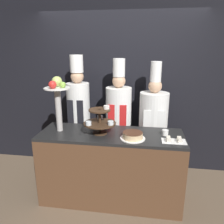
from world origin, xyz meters
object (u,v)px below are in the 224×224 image
object	(u,v)px
chef_left	(79,111)
cake_square_tray	(174,140)
chef_center_right	(153,121)
cake_round	(133,136)
tiered_stand	(100,121)
chef_center_left	(119,116)
cup_white	(165,132)
fruit_pedestal	(57,94)

from	to	relation	value
chef_left	cake_square_tray	bearing A→B (deg)	-28.30
chef_left	chef_center_right	xyz separation A→B (m)	(1.13, -0.00, -0.11)
cake_round	chef_center_right	xyz separation A→B (m)	(0.26, 0.70, -0.05)
tiered_stand	chef_center_left	world-z (taller)	chef_center_left
cup_white	chef_center_right	size ratio (longest dim) A/B	0.04
cup_white	chef_center_right	world-z (taller)	chef_center_right
chef_left	chef_center_left	size ratio (longest dim) A/B	1.03
tiered_stand	chef_center_left	bearing A→B (deg)	74.97
cake_round	chef_center_right	size ratio (longest dim) A/B	0.16
tiered_stand	chef_left	world-z (taller)	chef_left
cup_white	chef_center_right	distance (m)	0.55
cake_round	chef_center_right	world-z (taller)	chef_center_right
fruit_pedestal	cake_square_tray	distance (m)	1.50
cake_square_tray	chef_center_left	size ratio (longest dim) A/B	0.15
cake_square_tray	chef_left	bearing A→B (deg)	151.70
fruit_pedestal	chef_center_right	size ratio (longest dim) A/B	0.38
chef_center_right	cake_square_tray	bearing A→B (deg)	-73.85
cake_square_tray	chef_center_left	xyz separation A→B (m)	(-0.72, 0.72, 0.03)
chef_left	cake_round	bearing A→B (deg)	-39.16
cup_white	cake_square_tray	world-z (taller)	cup_white
tiered_stand	cup_white	size ratio (longest dim) A/B	5.26
chef_center_right	cup_white	bearing A→B (deg)	-76.87
chef_left	cup_white	bearing A→B (deg)	-23.13
fruit_pedestal	chef_left	distance (m)	0.68
tiered_stand	cake_round	world-z (taller)	tiered_stand
chef_center_left	chef_center_right	world-z (taller)	chef_center_left
chef_center_left	chef_center_right	size ratio (longest dim) A/B	1.02
chef_left	chef_center_left	distance (m)	0.62
fruit_pedestal	chef_center_right	distance (m)	1.42
tiered_stand	cake_round	distance (m)	0.44
chef_left	chef_center_right	size ratio (longest dim) A/B	1.05
cake_square_tray	tiered_stand	bearing A→B (deg)	172.14
fruit_pedestal	cake_square_tray	xyz separation A→B (m)	(1.42, -0.15, -0.45)
fruit_pedestal	cake_square_tray	size ratio (longest dim) A/B	2.53
tiered_stand	cake_round	xyz separation A→B (m)	(0.41, -0.11, -0.13)
cake_round	tiered_stand	bearing A→B (deg)	165.36
tiered_stand	cake_round	bearing A→B (deg)	-14.64
cake_square_tray	chef_center_right	distance (m)	0.75
cup_white	chef_left	size ratio (longest dim) A/B	0.04
fruit_pedestal	cup_white	distance (m)	1.41
fruit_pedestal	chef_center_left	world-z (taller)	chef_center_left
tiered_stand	cup_white	world-z (taller)	tiered_stand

